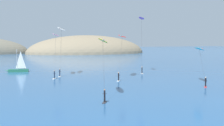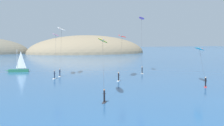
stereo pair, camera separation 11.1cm
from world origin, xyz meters
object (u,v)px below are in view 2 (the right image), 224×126
at_px(kitesurfer_purple, 142,23).
at_px(kitesurfer_cyan, 200,52).
at_px(kitesurfer_yellow, 103,44).
at_px(sailboat_near, 17,69).
at_px(kitesurfer_red, 122,39).
at_px(kitesurfer_white, 61,32).
at_px(kitesurfer_pink, 56,38).

relative_size(kitesurfer_purple, kitesurfer_cyan, 1.79).
bearing_deg(kitesurfer_yellow, sailboat_near, 100.72).
distance_m(kitesurfer_red, kitesurfer_yellow, 20.30).
distance_m(sailboat_near, kitesurfer_red, 29.01).
distance_m(kitesurfer_red, kitesurfer_cyan, 16.07).
relative_size(kitesurfer_red, kitesurfer_white, 0.83).
bearing_deg(kitesurfer_pink, kitesurfer_white, 35.16).
bearing_deg(kitesurfer_yellow, kitesurfer_white, 87.12).
distance_m(kitesurfer_purple, kitesurfer_pink, 21.14).
distance_m(kitesurfer_purple, kitesurfer_cyan, 20.66).
height_order(kitesurfer_white, kitesurfer_yellow, kitesurfer_white).
distance_m(kitesurfer_white, kitesurfer_cyan, 30.30).
bearing_deg(kitesurfer_purple, kitesurfer_cyan, -88.25).
xyz_separation_m(kitesurfer_white, kitesurfer_pink, (-1.61, -1.13, -1.35)).
bearing_deg(kitesurfer_pink, sailboat_near, 119.42).
relative_size(kitesurfer_red, kitesurfer_purple, 0.66).
distance_m(kitesurfer_red, kitesurfer_white, 14.33).
xyz_separation_m(kitesurfer_red, kitesurfer_cyan, (9.47, -12.76, -2.41)).
bearing_deg(kitesurfer_cyan, kitesurfer_pink, 134.75).
bearing_deg(kitesurfer_purple, kitesurfer_red, -142.19).
distance_m(kitesurfer_yellow, kitesurfer_pink, 25.42).
xyz_separation_m(kitesurfer_white, kitesurfer_purple, (19.12, -3.00, 2.37)).
bearing_deg(sailboat_near, kitesurfer_yellow, -79.28).
bearing_deg(kitesurfer_white, sailboat_near, 127.54).
bearing_deg(kitesurfer_red, kitesurfer_white, 136.04).
relative_size(kitesurfer_white, kitesurfer_pink, 1.16).
distance_m(kitesurfer_cyan, kitesurfer_pink, 30.41).
relative_size(kitesurfer_white, kitesurfer_yellow, 1.33).
relative_size(sailboat_near, kitesurfer_cyan, 0.78).
xyz_separation_m(kitesurfer_purple, kitesurfer_pink, (-20.73, 1.87, -3.72)).
height_order(kitesurfer_purple, kitesurfer_cyan, kitesurfer_purple).
bearing_deg(kitesurfer_white, kitesurfer_cyan, -48.95).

